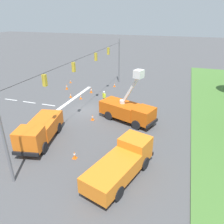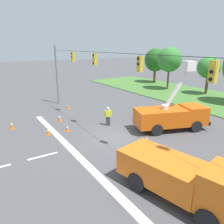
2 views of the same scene
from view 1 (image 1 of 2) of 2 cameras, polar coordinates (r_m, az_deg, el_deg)
The scene contains 15 objects.
ground_plane at distance 26.98m, azimuth -6.20°, elevation 0.37°, with size 200.00×200.00×0.00m, color #4C4C4F.
lane_markings at distance 29.37m, azimuth -15.43°, elevation 1.66°, with size 17.60×15.25×0.01m.
signal_gantry at distance 25.44m, azimuth -6.71°, elevation 9.80°, with size 26.20×0.33×7.20m.
utility_truck_bucket_lift at distance 23.82m, azimuth 4.08°, elevation 0.58°, with size 4.26×6.72×5.90m.
utility_truck_support_near at distance 21.01m, azimuth -18.37°, elevation -4.54°, with size 6.60×3.45×2.31m.
utility_truck_support_far at distance 16.08m, azimuth 2.63°, elevation -13.06°, with size 6.82×3.95×2.28m.
road_worker at distance 28.49m, azimuth -2.07°, elevation 4.01°, with size 0.43×0.54×1.77m.
traffic_cone_foreground_left at distance 31.56m, azimuth -10.77°, elevation 4.31°, with size 0.36×0.36×0.63m.
traffic_cone_foreground_right at distance 38.37m, azimuth -10.82°, elevation 7.88°, with size 0.36×0.36×0.58m.
traffic_cone_mid_left at distance 35.68m, azimuth 0.66°, elevation 7.08°, with size 0.36×0.36×0.61m.
traffic_cone_mid_right at distance 32.97m, azimuth -5.48°, elevation 5.69°, with size 0.36×0.36×0.80m.
traffic_cone_near_bucket at distance 24.44m, azimuth -5.14°, elevation -1.43°, with size 0.36×0.36×0.66m.
traffic_cone_lane_edge_b at distance 35.10m, azimuth -11.76°, elevation 6.47°, with size 0.36×0.36×0.82m.
traffic_cone_far_left at distance 18.49m, azimuth -9.76°, elevation -10.97°, with size 0.36×0.36×0.69m.
traffic_cone_far_right at distance 30.71m, azimuth -8.18°, elevation 3.91°, with size 0.36×0.36×0.62m.
Camera 1 is at (22.31, 10.50, 10.95)m, focal length 35.00 mm.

